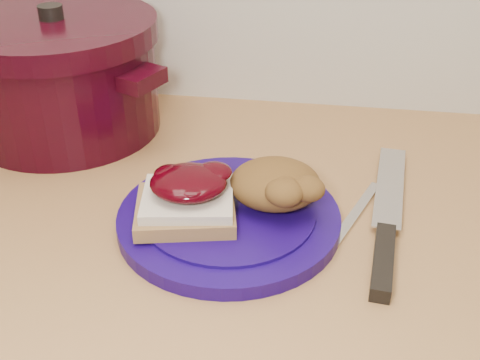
# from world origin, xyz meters

# --- Properties ---
(plate) EXTENTS (0.28, 0.28, 0.02)m
(plate) POSITION_xyz_m (0.02, 1.45, 0.91)
(plate) COLOR #170552
(plate) RESTS_ON wood_countertop
(sandwich) EXTENTS (0.13, 0.12, 0.05)m
(sandwich) POSITION_xyz_m (-0.02, 1.43, 0.95)
(sandwich) COLOR olive
(sandwich) RESTS_ON plate
(stuffing_mound) EXTENTS (0.11, 0.10, 0.05)m
(stuffing_mound) POSITION_xyz_m (0.07, 1.47, 0.95)
(stuffing_mound) COLOR brown
(stuffing_mound) RESTS_ON plate
(chef_knife) EXTENTS (0.06, 0.30, 0.02)m
(chef_knife) POSITION_xyz_m (0.20, 1.44, 0.91)
(chef_knife) COLOR black
(chef_knife) RESTS_ON wood_countertop
(butter_knife) EXTENTS (0.06, 0.14, 0.00)m
(butter_knife) POSITION_xyz_m (0.17, 1.49, 0.90)
(butter_knife) COLOR silver
(butter_knife) RESTS_ON wood_countertop
(dutch_oven) EXTENTS (0.38, 0.38, 0.18)m
(dutch_oven) POSITION_xyz_m (-0.26, 1.66, 0.98)
(dutch_oven) COLOR black
(dutch_oven) RESTS_ON wood_countertop
(pepper_grinder) EXTENTS (0.07, 0.07, 0.13)m
(pepper_grinder) POSITION_xyz_m (-0.36, 1.70, 0.96)
(pepper_grinder) COLOR black
(pepper_grinder) RESTS_ON wood_countertop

